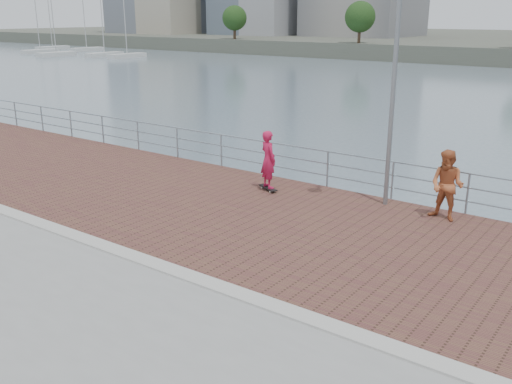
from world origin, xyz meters
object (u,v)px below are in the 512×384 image
Objects in this scene: bystander at (447,185)px; street_lamp at (390,39)px; skateboarder at (268,159)px; guardrail at (359,170)px.

street_lamp is at bearing -165.22° from bystander.
bystander is at bearing 6.44° from street_lamp.
bystander reaches higher than skateboarder.
guardrail is at bearing 172.97° from bystander.
guardrail is 23.12× the size of skateboarder.
guardrail is at bearing 138.30° from street_lamp.
skateboarder is (-2.24, -1.36, 0.26)m from guardrail.
street_lamp is at bearing -148.08° from skateboarder.
guardrail is 2.88m from bystander.
bystander is at bearing -15.37° from guardrail.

